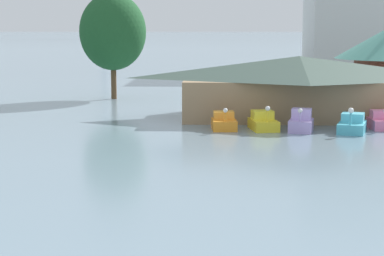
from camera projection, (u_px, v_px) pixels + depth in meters
The scene contains 7 objects.
pedal_boat_orange at pixel (224, 122), 43.73m from camera, with size 1.78×2.45×1.58m.
pedal_boat_yellow at pixel (263, 122), 43.64m from camera, with size 2.05×2.94×1.75m.
pedal_boat_lavender at pixel (301, 122), 42.96m from camera, with size 1.96×2.57×1.66m.
pedal_boat_cyan at pixel (352, 125), 42.57m from camera, with size 2.45×3.28×1.77m.
pedal_boat_pink at pixel (381, 121), 44.05m from camera, with size 1.59×2.42×1.53m.
boathouse at pixel (299, 86), 49.02m from camera, with size 18.76×8.78×4.71m.
shoreline_tree_mid at pixel (113, 32), 61.59m from camera, with size 6.34×6.34×10.09m.
Camera 1 is at (9.17, -5.12, 6.83)m, focal length 60.58 mm.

